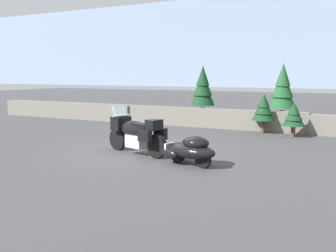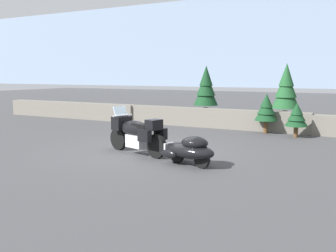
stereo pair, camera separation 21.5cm
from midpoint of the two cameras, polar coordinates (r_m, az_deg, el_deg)
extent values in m
plane|color=#424244|center=(11.13, -4.09, -3.84)|extent=(80.00, 80.00, 0.00)
cube|color=slate|center=(20.24, -15.67, 2.35)|extent=(8.00, 0.58, 0.82)
cube|color=slate|center=(16.06, 6.12, 1.22)|extent=(8.00, 0.47, 0.82)
cube|color=#7F93AD|center=(105.24, 23.98, 10.32)|extent=(240.00, 80.00, 16.00)
cylinder|color=black|center=(11.34, -8.19, -1.99)|extent=(0.67, 0.32, 0.66)
cylinder|color=black|center=(10.12, -2.35, -3.10)|extent=(0.67, 0.32, 0.66)
cube|color=silver|center=(10.67, -5.27, -2.28)|extent=(0.70, 0.59, 0.36)
ellipsoid|color=black|center=(10.69, -5.64, -0.48)|extent=(1.28, 0.77, 0.48)
cube|color=black|center=(11.15, -7.76, 0.45)|extent=(0.49, 0.60, 0.40)
cube|color=#9EB7C6|center=(11.15, -7.96, 2.16)|extent=(0.31, 0.48, 0.34)
cube|color=black|center=(10.46, -4.57, -0.10)|extent=(0.64, 0.51, 0.16)
cube|color=black|center=(10.10, -2.77, 0.21)|extent=(0.42, 0.47, 0.28)
cube|color=black|center=(9.97, -4.20, -1.53)|extent=(0.43, 0.27, 0.32)
cube|color=black|center=(10.38, -1.76, -1.14)|extent=(0.43, 0.27, 0.32)
cylinder|color=silver|center=(11.09, -7.62, 1.61)|extent=(0.24, 0.68, 0.04)
cylinder|color=silver|center=(11.26, -8.06, -0.76)|extent=(0.26, 0.14, 0.54)
cylinder|color=black|center=(9.63, 0.84, -4.34)|extent=(0.45, 0.22, 0.44)
cylinder|color=black|center=(9.10, 4.69, -5.08)|extent=(0.45, 0.22, 0.44)
ellipsoid|color=black|center=(9.33, 2.72, -3.74)|extent=(1.63, 1.08, 0.40)
ellipsoid|color=black|center=(9.17, 3.58, -2.55)|extent=(0.85, 0.74, 0.32)
cube|color=silver|center=(9.80, -0.44, -3.29)|extent=(0.15, 0.32, 0.24)
ellipsoid|color=black|center=(9.38, -0.48, -4.28)|extent=(0.54, 0.28, 0.20)
ellipsoid|color=black|center=(9.85, 2.10, -3.71)|extent=(0.54, 0.28, 0.20)
cylinder|color=silver|center=(10.08, -2.05, -3.49)|extent=(0.69, 0.25, 0.05)
cylinder|color=brown|center=(16.13, 16.59, 0.90)|extent=(0.20, 0.20, 0.79)
cone|color=#1E5128|center=(16.03, 16.75, 4.86)|extent=(1.12, 1.12, 1.24)
cone|color=#1E5128|center=(16.02, 16.80, 6.19)|extent=(0.87, 0.87, 1.08)
cone|color=#1E5128|center=(16.02, 16.85, 7.53)|extent=(0.62, 0.62, 0.93)
cylinder|color=brown|center=(17.21, 4.93, 1.60)|extent=(0.20, 0.20, 0.77)
cone|color=#143D1E|center=(17.13, 4.97, 5.25)|extent=(1.11, 1.11, 1.22)
cone|color=#143D1E|center=(17.12, 4.99, 6.48)|extent=(0.86, 0.86, 1.07)
cone|color=#143D1E|center=(17.11, 5.00, 7.71)|extent=(0.61, 0.61, 0.91)
cylinder|color=brown|center=(14.93, 13.91, -0.19)|extent=(0.17, 0.17, 0.44)
cone|color=#143D1E|center=(14.86, 13.99, 2.22)|extent=(0.88, 0.88, 0.70)
cone|color=#143D1E|center=(14.84, 14.02, 3.03)|extent=(0.68, 0.68, 0.61)
cone|color=#143D1E|center=(14.83, 14.05, 3.84)|extent=(0.48, 0.48, 0.53)
cylinder|color=brown|center=(14.32, 18.18, -0.86)|extent=(0.16, 0.16, 0.36)
cone|color=#143D1E|center=(14.26, 18.27, 1.19)|extent=(0.82, 0.82, 0.57)
cone|color=#143D1E|center=(14.24, 18.30, 1.88)|extent=(0.63, 0.63, 0.50)
cone|color=#143D1E|center=(14.22, 18.33, 2.57)|extent=(0.45, 0.45, 0.43)
camera|label=1|loc=(0.11, -90.60, -0.08)|focal=39.83mm
camera|label=2|loc=(0.11, 89.40, 0.08)|focal=39.83mm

